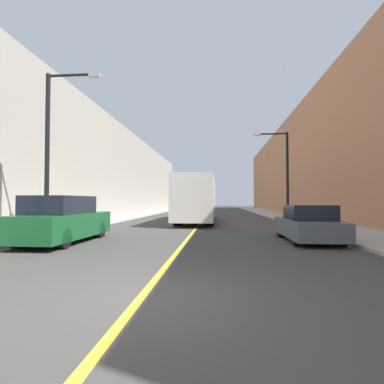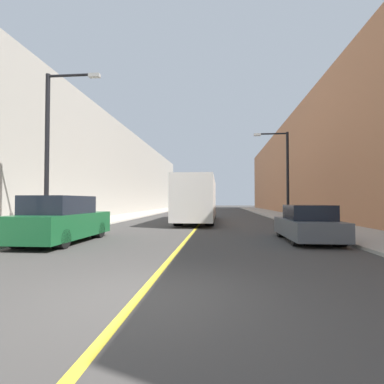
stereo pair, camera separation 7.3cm
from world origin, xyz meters
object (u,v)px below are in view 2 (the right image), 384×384
Objects in this scene: car_right_near at (308,225)px; street_lamp_right at (284,170)px; parked_suv_left at (62,221)px; street_lamp_left at (52,142)px; bus at (198,199)px.

car_right_near is 0.65× the size of street_lamp_right.
parked_suv_left is 4.03m from street_lamp_left.
street_lamp_left reaches higher than parked_suv_left.
street_lamp_right is at bearing 45.86° from parked_suv_left.
parked_suv_left is 9.70m from car_right_near.
street_lamp_left reaches higher than street_lamp_right.
parked_suv_left reaches higher than car_right_near.
street_lamp_left is 15.59m from street_lamp_right.
car_right_near is 11.61m from street_lamp_left.
bus is at bearing 115.74° from car_right_near.
street_lamp_left is at bearing -119.81° from bus.
street_lamp_left reaches higher than bus.
street_lamp_left is 1.11× the size of street_lamp_right.
bus reaches higher than parked_suv_left.
bus is 2.39× the size of parked_suv_left.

